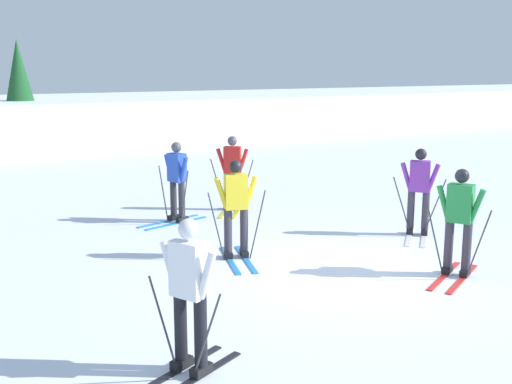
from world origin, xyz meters
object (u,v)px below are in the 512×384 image
object	(u,v)px
skier_red	(232,171)
skier_green	(460,216)
conifer_far_left	(19,84)
skier_purple	(419,189)
skier_white	(189,292)
skier_blue	(177,179)
skier_yellow	(236,206)

from	to	relation	value
skier_red	skier_green	bearing A→B (deg)	-82.73
skier_red	conifer_far_left	size ratio (longest dim) A/B	0.39
skier_purple	skier_red	size ratio (longest dim) A/B	1.00
skier_white	conifer_far_left	size ratio (longest dim) A/B	0.39
skier_purple	conifer_far_left	distance (m)	19.08
skier_white	skier_green	world-z (taller)	same
skier_purple	skier_red	xyz separation A→B (m)	(-2.02, 3.85, 0.00)
conifer_far_left	skier_blue	bearing A→B (deg)	-89.45
skier_yellow	skier_blue	size ratio (longest dim) A/B	1.00
skier_purple	conifer_far_left	bearing A→B (deg)	101.33
skier_white	skier_blue	size ratio (longest dim) A/B	1.00
skier_green	skier_yellow	distance (m)	3.64
skier_green	skier_red	xyz separation A→B (m)	(-0.76, 5.95, -0.04)
skier_purple	skier_yellow	xyz separation A→B (m)	(-3.80, 0.50, 0.00)
skier_green	skier_red	size ratio (longest dim) A/B	1.00
skier_purple	skier_yellow	size ratio (longest dim) A/B	1.00
skier_purple	skier_white	bearing A→B (deg)	-155.19
conifer_far_left	skier_white	bearing A→B (deg)	-96.74
skier_white	skier_red	world-z (taller)	same
skier_red	conifer_far_left	distance (m)	14.98
skier_green	skier_purple	bearing A→B (deg)	59.15
skier_white	skier_blue	distance (m)	6.89
skier_blue	conifer_far_left	xyz separation A→B (m)	(-0.15, 15.20, 1.67)
skier_yellow	skier_red	bearing A→B (deg)	61.93
skier_white	conifer_far_left	world-z (taller)	conifer_far_left
skier_green	skier_red	distance (m)	6.00
skier_white	skier_green	xyz separation A→B (m)	(5.02, 0.80, 0.04)
skier_green	skier_white	bearing A→B (deg)	-170.98
skier_white	conifer_far_left	distance (m)	21.75
skier_yellow	skier_white	bearing A→B (deg)	-126.06
skier_red	skier_purple	bearing A→B (deg)	-62.33
skier_blue	conifer_far_left	size ratio (longest dim) A/B	0.39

